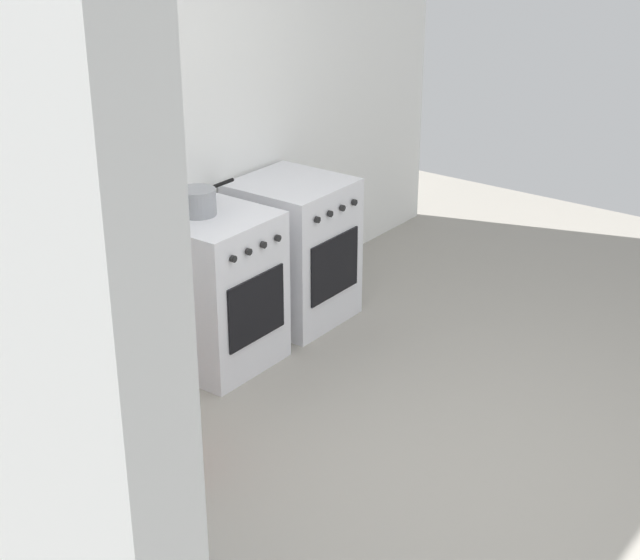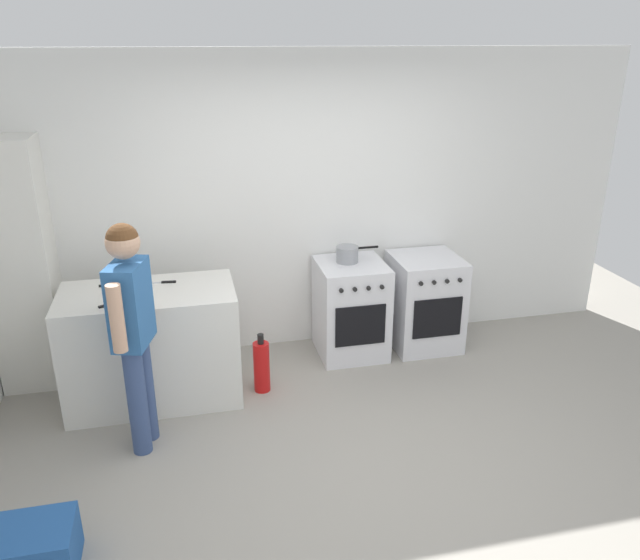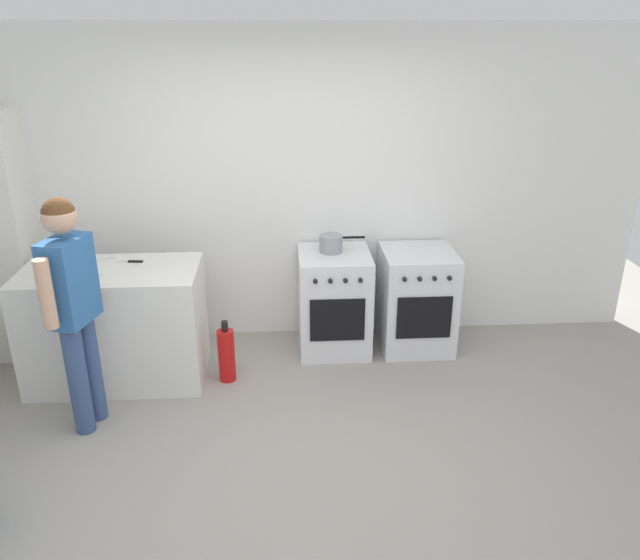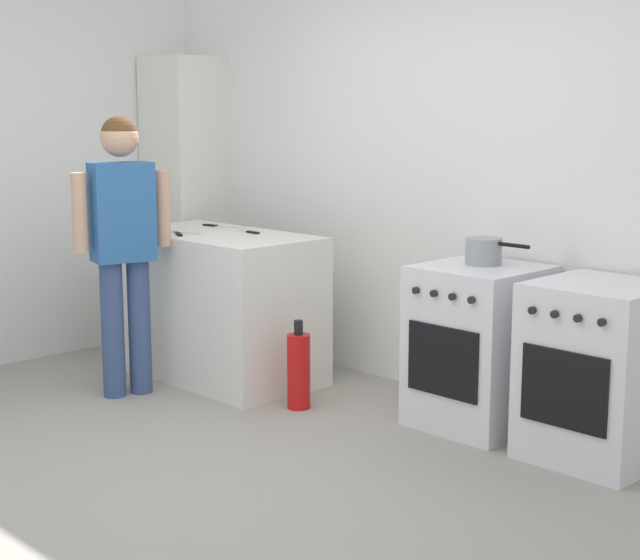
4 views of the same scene
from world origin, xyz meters
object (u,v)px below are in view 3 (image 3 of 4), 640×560
knife_paring (131,261)px  person (72,297)px  knife_carving (76,279)px  pot (331,243)px  larder_cabinet (0,239)px  oven_right (416,299)px  oven_left (334,301)px  knife_bread (89,260)px  fire_extinguisher (226,355)px  knife_utility (84,280)px

knife_paring → person: (-0.20, -0.78, 0.05)m
knife_carving → person: size_ratio=0.20×
pot → larder_cabinet: larder_cabinet is taller
oven_right → knife_paring: bearing=-174.2°
oven_right → oven_left: bearing=-180.0°
knife_bread → fire_extinguisher: bearing=-16.4°
pot → knife_carving: pot is taller
knife_paring → fire_extinguisher: knife_paring is taller
pot → fire_extinguisher: size_ratio=0.74×
fire_extinguisher → knife_paring: bearing=160.3°
knife_utility → knife_paring: bearing=54.3°
pot → oven_right: bearing=-4.2°
oven_left → knife_paring: size_ratio=4.02×
knife_paring → larder_cabinet: (-1.08, 0.33, 0.09)m
knife_utility → larder_cabinet: bearing=140.4°
knife_bread → larder_cabinet: (-0.75, 0.28, 0.10)m
oven_right → larder_cabinet: 3.40m
knife_utility → larder_cabinet: (-0.83, 0.69, 0.10)m
knife_utility → fire_extinguisher: (0.95, 0.11, -0.69)m
knife_utility → knife_bread: size_ratio=0.67×
knife_bread → person: person is taller
knife_paring → larder_cabinet: larder_cabinet is taller
knife_paring → person: person is taller
knife_utility → knife_paring: size_ratio=1.12×
knife_utility → fire_extinguisher: knife_utility is taller
oven_left → oven_right: same height
oven_right → knife_bread: 2.64m
knife_bread → knife_utility: bearing=-79.6°
knife_carving → person: person is taller
oven_right → knife_bread: size_ratio=2.43×
oven_left → knife_bread: 1.96m
knife_carving → knife_paring: same height
oven_right → fire_extinguisher: size_ratio=1.70×
oven_left → knife_carving: (-1.88, -0.56, 0.48)m
pot → knife_paring: pot is taller
oven_left → pot: pot is taller
knife_paring → oven_left: bearing=8.3°
knife_paring → larder_cabinet: bearing=163.0°
oven_left → oven_right: 0.69m
oven_left → fire_extinguisher: bearing=-151.2°
oven_right → knife_paring: knife_paring is taller
oven_left → knife_carving: 2.02m
knife_paring → knife_bread: bearing=170.8°
knife_utility → fire_extinguisher: 1.18m
oven_right → knife_carving: 2.67m
oven_right → fire_extinguisher: 1.65m
fire_extinguisher → knife_bread: bearing=163.6°
person → fire_extinguisher: 1.28m
person → knife_bread: bearing=98.9°
pot → knife_utility: size_ratio=1.58×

